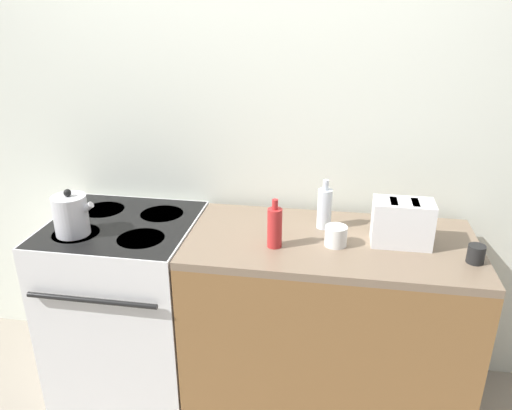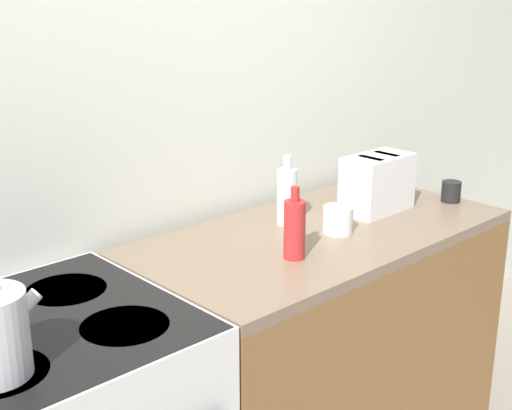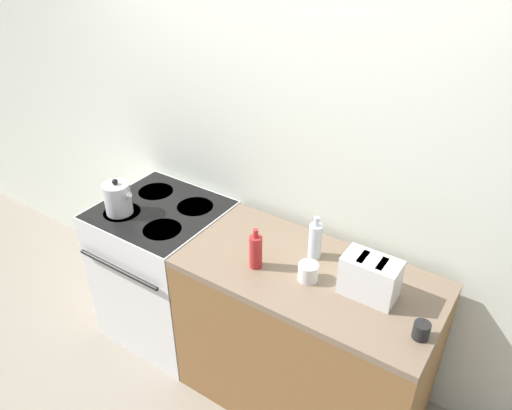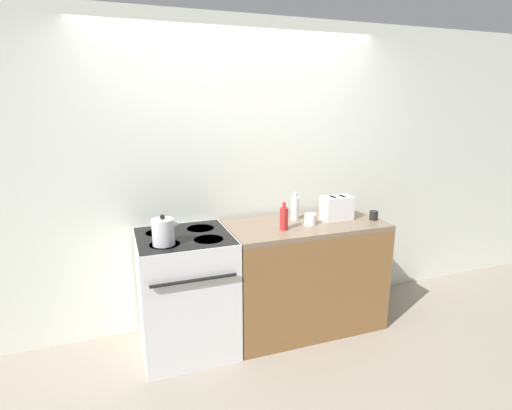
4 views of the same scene
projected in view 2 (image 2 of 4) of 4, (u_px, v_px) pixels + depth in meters
The scene contains 7 objects.
wall_back at pixel (129, 124), 2.23m from camera, with size 8.00×0.05×2.60m.
counter_block at pixel (318, 355), 2.51m from camera, with size 1.31×0.65×0.94m.
toaster at pixel (377, 183), 2.53m from camera, with size 0.26×0.15×0.20m.
bottle_red at pixel (295, 229), 2.10m from camera, with size 0.06×0.06×0.22m.
bottle_clear at pixel (287, 196), 2.39m from camera, with size 0.07×0.07×0.24m.
cup_black at pixel (451, 192), 2.66m from camera, with size 0.07×0.07×0.08m.
cup_white at pixel (338, 220), 2.33m from camera, with size 0.10×0.10×0.09m.
Camera 2 is at (-1.22, -1.15, 1.74)m, focal length 50.00 mm.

